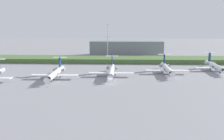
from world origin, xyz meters
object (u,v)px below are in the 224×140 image
object	(u,v)px
regional_jet_fourth	(167,69)
safety_cone_front_marker	(33,87)
antenna_mast	(108,46)
safety_cone_mid_marker	(40,87)
regional_jet_fifth	(215,66)
safety_cone_rear_marker	(48,87)
regional_jet_third	(111,71)
regional_jet_second	(55,73)

from	to	relation	value
regional_jet_fourth	safety_cone_front_marker	size ratio (longest dim) A/B	56.36
regional_jet_fourth	safety_cone_front_marker	xyz separation A→B (m)	(-61.70, -32.18, -2.26)
antenna_mast	regional_jet_fourth	bearing A→B (deg)	-51.73
safety_cone_mid_marker	antenna_mast	bearing A→B (deg)	71.83
regional_jet_fourth	antenna_mast	bearing A→B (deg)	128.27
regional_jet_fifth	safety_cone_rear_marker	xyz separation A→B (m)	(-83.84, -40.71, -2.26)
regional_jet_fourth	safety_cone_mid_marker	distance (m)	67.21
regional_jet_third	regional_jet_fourth	bearing A→B (deg)	14.83
safety_cone_front_marker	safety_cone_mid_marker	bearing A→B (deg)	-1.47
regional_jet_second	safety_cone_rear_marker	xyz separation A→B (m)	(1.26, -18.15, -2.26)
regional_jet_second	regional_jet_fifth	bearing A→B (deg)	14.85
regional_jet_third	regional_jet_second	bearing A→B (deg)	-167.38
safety_cone_rear_marker	regional_jet_second	bearing A→B (deg)	93.97
regional_jet_fifth	safety_cone_front_marker	size ratio (longest dim) A/B	56.36
regional_jet_second	safety_cone_rear_marker	world-z (taller)	regional_jet_second
regional_jet_fifth	regional_jet_second	bearing A→B (deg)	-165.15
antenna_mast	safety_cone_rear_marker	world-z (taller)	antenna_mast
regional_jet_second	regional_jet_third	distance (m)	27.96
antenna_mast	safety_cone_mid_marker	xyz separation A→B (m)	(-24.79, -75.51, -10.16)
regional_jet_fifth	safety_cone_mid_marker	size ratio (longest dim) A/B	56.36
antenna_mast	regional_jet_fifth	bearing A→B (deg)	-29.01
regional_jet_fifth	safety_cone_front_marker	xyz separation A→B (m)	(-90.01, -40.81, -2.26)
regional_jet_fourth	antenna_mast	world-z (taller)	antenna_mast
regional_jet_third	regional_jet_fifth	bearing A→B (deg)	15.88
regional_jet_third	regional_jet_fourth	xyz separation A→B (m)	(29.51, 7.82, 0.00)
regional_jet_fifth	antenna_mast	bearing A→B (deg)	150.99
regional_jet_fourth	antenna_mast	size ratio (longest dim) A/B	1.23
safety_cone_mid_marker	safety_cone_rear_marker	bearing A→B (deg)	2.85
regional_jet_second	safety_cone_front_marker	world-z (taller)	regional_jet_second
regional_jet_fourth	antenna_mast	xyz separation A→B (m)	(-34.13, 43.26, 7.90)
safety_cone_front_marker	antenna_mast	bearing A→B (deg)	69.93
safety_cone_front_marker	safety_cone_mid_marker	xyz separation A→B (m)	(2.78, -0.07, 0.00)
regional_jet_second	regional_jet_fifth	xyz separation A→B (m)	(85.10, 22.56, 0.00)
safety_cone_rear_marker	regional_jet_fourth	bearing A→B (deg)	30.01
safety_cone_front_marker	regional_jet_fifth	bearing A→B (deg)	24.39
antenna_mast	safety_cone_mid_marker	size ratio (longest dim) A/B	45.86
regional_jet_second	safety_cone_mid_marker	world-z (taller)	regional_jet_second
regional_jet_third	antenna_mast	xyz separation A→B (m)	(-4.62, 51.08, 7.90)
regional_jet_fifth	antenna_mast	world-z (taller)	antenna_mast
regional_jet_second	safety_cone_mid_marker	bearing A→B (deg)	-96.61
regional_jet_third	regional_jet_fourth	size ratio (longest dim) A/B	1.00
regional_jet_second	regional_jet_third	size ratio (longest dim) A/B	1.00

